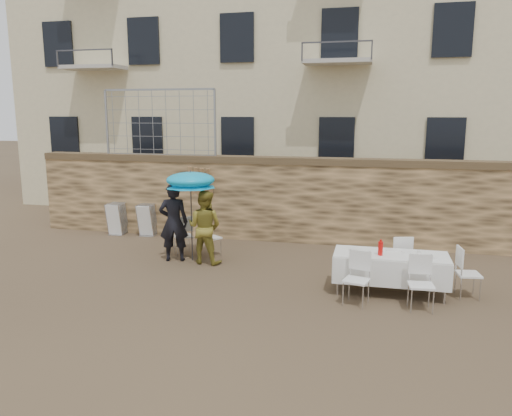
% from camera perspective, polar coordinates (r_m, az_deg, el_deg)
% --- Properties ---
extents(ground, '(80.00, 80.00, 0.00)m').
position_cam_1_polar(ground, '(9.01, -5.87, -11.26)').
color(ground, brown).
rests_on(ground, ground).
extents(stone_wall, '(13.00, 0.50, 2.20)m').
position_cam_1_polar(stone_wall, '(13.36, 1.14, 1.01)').
color(stone_wall, olive).
rests_on(stone_wall, ground).
extents(apartment_building, '(20.00, 8.00, 15.00)m').
position_cam_1_polar(apartment_building, '(20.48, 5.77, 22.38)').
color(apartment_building, '#C8BC91').
rests_on(apartment_building, ground).
extents(chain_link_fence, '(3.20, 0.06, 1.80)m').
position_cam_1_polar(chain_link_fence, '(14.12, -10.97, 9.50)').
color(chain_link_fence, gray).
rests_on(chain_link_fence, stone_wall).
extents(man_suit, '(0.76, 0.61, 1.81)m').
position_cam_1_polar(man_suit, '(11.60, -9.40, -1.63)').
color(man_suit, black).
rests_on(man_suit, ground).
extents(woman_dress, '(0.89, 0.73, 1.68)m').
position_cam_1_polar(woman_dress, '(11.35, -5.89, -2.17)').
color(woman_dress, gold).
rests_on(woman_dress, ground).
extents(umbrella, '(1.15, 1.15, 1.94)m').
position_cam_1_polar(umbrella, '(11.38, -7.49, 2.88)').
color(umbrella, '#3F3F44').
rests_on(umbrella, ground).
extents(couple_chair_left, '(0.67, 0.67, 0.96)m').
position_cam_1_polar(couple_chair_left, '(12.19, -8.34, -3.05)').
color(couple_chair_left, white).
rests_on(couple_chair_left, ground).
extents(couple_chair_right, '(0.67, 0.67, 0.96)m').
position_cam_1_polar(couple_chair_right, '(11.95, -5.21, -3.26)').
color(couple_chair_right, white).
rests_on(couple_chair_right, ground).
extents(banquet_table, '(2.10, 0.85, 0.78)m').
position_cam_1_polar(banquet_table, '(9.75, 15.17, -5.32)').
color(banquet_table, white).
rests_on(banquet_table, ground).
extents(soda_bottle, '(0.09, 0.09, 0.26)m').
position_cam_1_polar(soda_bottle, '(9.56, 14.04, -4.51)').
color(soda_bottle, red).
rests_on(soda_bottle, banquet_table).
extents(table_chair_front_left, '(0.59, 0.59, 0.96)m').
position_cam_1_polar(table_chair_front_left, '(9.11, 11.40, -7.96)').
color(table_chair_front_left, white).
rests_on(table_chair_front_left, ground).
extents(table_chair_front_right, '(0.53, 0.53, 0.96)m').
position_cam_1_polar(table_chair_front_right, '(9.15, 18.37, -8.23)').
color(table_chair_front_right, white).
rests_on(table_chair_front_right, ground).
extents(table_chair_back, '(0.59, 0.59, 0.96)m').
position_cam_1_polar(table_chair_back, '(10.60, 16.08, -5.48)').
color(table_chair_back, white).
rests_on(table_chair_back, ground).
extents(table_chair_side, '(0.54, 0.54, 0.96)m').
position_cam_1_polar(table_chair_side, '(10.07, 23.12, -6.81)').
color(table_chair_side, white).
rests_on(table_chair_side, ground).
extents(chair_stack_left, '(0.46, 0.55, 0.92)m').
position_cam_1_polar(chair_stack_left, '(14.71, -15.23, -1.00)').
color(chair_stack_left, white).
rests_on(chair_stack_left, ground).
extents(chair_stack_right, '(0.46, 0.47, 0.92)m').
position_cam_1_polar(chair_stack_right, '(14.31, -12.06, -1.19)').
color(chair_stack_right, white).
rests_on(chair_stack_right, ground).
extents(wood_planks, '(0.70, 0.20, 2.00)m').
position_cam_1_polar(wood_planks, '(13.66, -5.96, 0.74)').
color(wood_planks, '#A37749').
rests_on(wood_planks, ground).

